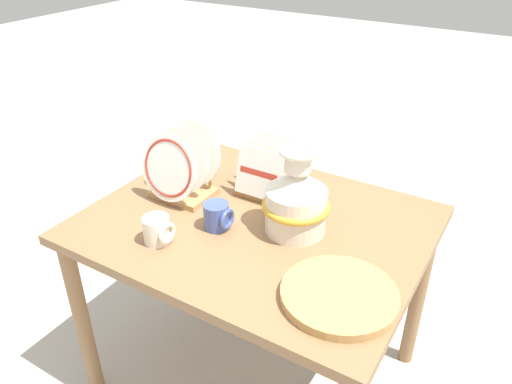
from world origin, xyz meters
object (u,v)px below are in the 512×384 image
object	(u,v)px
ceramic_vase	(296,199)
dish_rack_round_plates	(180,172)
dish_rack_square_plates	(269,177)
mug_cream_glaze	(158,230)
mug_cobalt_glaze	(218,216)
wicker_charger_stack	(339,295)

from	to	relation	value
ceramic_vase	dish_rack_round_plates	world-z (taller)	ceramic_vase
dish_rack_square_plates	mug_cream_glaze	xyz separation A→B (m)	(-0.14, -0.45, -0.02)
ceramic_vase	dish_rack_square_plates	bearing A→B (deg)	139.72
ceramic_vase	dish_rack_round_plates	xyz separation A→B (m)	(-0.45, -0.02, -0.02)
ceramic_vase	mug_cream_glaze	distance (m)	0.44
dish_rack_square_plates	mug_cobalt_glaze	bearing A→B (deg)	-95.28
wicker_charger_stack	mug_cream_glaze	size ratio (longest dim) A/B	3.46
wicker_charger_stack	mug_cobalt_glaze	size ratio (longest dim) A/B	3.46
ceramic_vase	dish_rack_round_plates	bearing A→B (deg)	-176.83
ceramic_vase	mug_cobalt_glaze	distance (m)	0.26
wicker_charger_stack	mug_cobalt_glaze	world-z (taller)	mug_cobalt_glaze
dish_rack_round_plates	wicker_charger_stack	xyz separation A→B (m)	(0.70, -0.21, -0.09)
wicker_charger_stack	mug_cobalt_glaze	xyz separation A→B (m)	(-0.47, 0.11, 0.03)
dish_rack_round_plates	mug_cobalt_glaze	distance (m)	0.25
ceramic_vase	dish_rack_square_plates	world-z (taller)	ceramic_vase
ceramic_vase	wicker_charger_stack	xyz separation A→B (m)	(0.25, -0.23, -0.10)
dish_rack_square_plates	mug_cobalt_glaze	size ratio (longest dim) A/B	2.27
ceramic_vase	mug_cream_glaze	size ratio (longest dim) A/B	3.19
wicker_charger_stack	mug_cream_glaze	world-z (taller)	mug_cream_glaze
ceramic_vase	dish_rack_round_plates	size ratio (longest dim) A/B	1.14
ceramic_vase	dish_rack_square_plates	xyz separation A→B (m)	(-0.19, 0.16, -0.05)
dish_rack_round_plates	wicker_charger_stack	bearing A→B (deg)	-16.45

